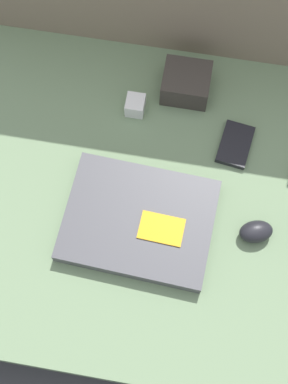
% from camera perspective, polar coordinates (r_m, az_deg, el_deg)
% --- Properties ---
extents(ground_plane, '(8.00, 8.00, 0.00)m').
position_cam_1_polar(ground_plane, '(1.28, 0.00, -2.77)').
color(ground_plane, '#38383D').
extents(couch_seat, '(0.99, 0.75, 0.15)m').
position_cam_1_polar(couch_seat, '(1.21, 0.00, -1.64)').
color(couch_seat, slate).
rests_on(couch_seat, ground_plane).
extents(laptop, '(0.31, 0.25, 0.03)m').
position_cam_1_polar(laptop, '(1.10, -0.70, -3.04)').
color(laptop, '#47474C').
rests_on(laptop, couch_seat).
extents(computer_mouse, '(0.08, 0.07, 0.04)m').
position_cam_1_polar(computer_mouse, '(1.11, 11.85, -4.17)').
color(computer_mouse, black).
rests_on(computer_mouse, couch_seat).
extents(phone_silver, '(0.08, 0.11, 0.01)m').
position_cam_1_polar(phone_silver, '(1.19, 9.71, 5.02)').
color(phone_silver, black).
rests_on(phone_silver, couch_seat).
extents(camera_pouch, '(0.11, 0.10, 0.06)m').
position_cam_1_polar(camera_pouch, '(1.23, 4.52, 11.51)').
color(camera_pouch, '#38332D').
rests_on(camera_pouch, couch_seat).
extents(charger_brick, '(0.04, 0.05, 0.04)m').
position_cam_1_polar(charger_brick, '(1.21, -0.94, 9.23)').
color(charger_brick, silver).
rests_on(charger_brick, couch_seat).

